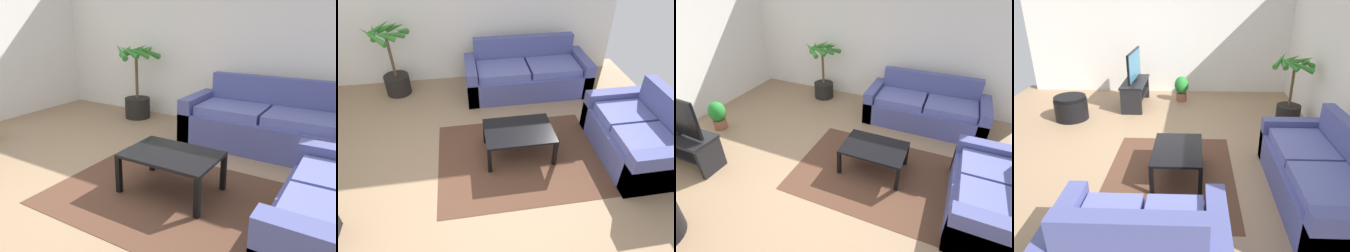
% 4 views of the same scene
% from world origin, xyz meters
% --- Properties ---
extents(ground_plane, '(6.60, 6.60, 0.00)m').
position_xyz_m(ground_plane, '(0.00, 0.00, 0.00)').
color(ground_plane, '#937556').
extents(wall_back, '(6.00, 0.06, 2.70)m').
position_xyz_m(wall_back, '(0.00, 3.00, 1.35)').
color(wall_back, silver).
rests_on(wall_back, ground).
extents(couch_main, '(2.17, 0.90, 0.90)m').
position_xyz_m(couch_main, '(1.18, 2.28, 0.30)').
color(couch_main, '#4C518C').
rests_on(couch_main, ground).
extents(coffee_table, '(0.91, 0.63, 0.41)m').
position_xyz_m(coffee_table, '(0.72, 0.62, 0.36)').
color(coffee_table, black).
rests_on(coffee_table, ground).
extents(area_rug, '(2.20, 1.70, 0.01)m').
position_xyz_m(area_rug, '(0.72, 0.52, 0.00)').
color(area_rug, '#513323').
rests_on(area_rug, ground).
extents(potted_palm, '(0.74, 0.76, 1.29)m').
position_xyz_m(potted_palm, '(-1.11, 2.54, 0.52)').
color(potted_palm, black).
rests_on(potted_palm, ground).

